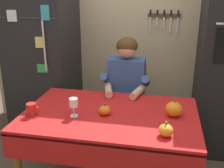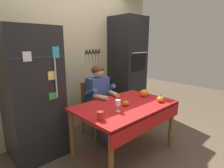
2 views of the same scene
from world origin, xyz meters
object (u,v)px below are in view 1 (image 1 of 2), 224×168
seated_person (125,89)px  pumpkin_small (174,109)px  refrigerator (44,61)px  pumpkin_medium (166,130)px  wine_glass (74,104)px  dining_table (110,123)px  pumpkin_large (105,110)px  coffee_mug (32,110)px  chair_behind_person (128,102)px

seated_person → pumpkin_small: bearing=-49.5°
refrigerator → pumpkin_medium: refrigerator is taller
wine_glass → pumpkin_medium: bearing=-13.4°
seated_person → pumpkin_small: (0.46, -0.54, 0.06)m
dining_table → pumpkin_large: pumpkin_large is taller
seated_person → coffee_mug: seated_person is taller
seated_person → wine_glass: 0.77m
chair_behind_person → coffee_mug: bearing=-123.9°
seated_person → wine_glass: size_ratio=8.24×
chair_behind_person → seated_person: (-0.00, -0.19, 0.23)m
refrigerator → seated_person: bearing=-15.8°
refrigerator → chair_behind_person: refrigerator is taller
seated_person → pumpkin_medium: 0.96m
dining_table → coffee_mug: (-0.60, -0.15, 0.13)m
pumpkin_large → pumpkin_medium: 0.54m
dining_table → chair_behind_person: 0.81m
refrigerator → pumpkin_large: bearing=-44.7°
refrigerator → pumpkin_medium: (1.39, -1.15, -0.12)m
chair_behind_person → pumpkin_medium: bearing=-69.0°
chair_behind_person → coffee_mug: (-0.63, -0.94, 0.28)m
wine_glass → pumpkin_small: 0.78m
refrigerator → pumpkin_small: refrigerator is taller
seated_person → pumpkin_large: seated_person is taller
chair_behind_person → wine_glass: bearing=-108.8°
wine_glass → dining_table: bearing=20.3°
pumpkin_large → pumpkin_small: size_ratio=0.71×
coffee_mug → pumpkin_small: size_ratio=0.74×
pumpkin_medium → pumpkin_small: bearing=80.3°
refrigerator → wine_glass: refrigerator is taller
refrigerator → pumpkin_small: bearing=-29.6°
chair_behind_person → wine_glass: size_ratio=6.15×
seated_person → pumpkin_small: seated_person is taller
pumpkin_large → dining_table: bearing=33.7°
coffee_mug → pumpkin_large: (0.56, 0.13, -0.01)m
refrigerator → wine_glass: size_ratio=11.91×
chair_behind_person → wine_glass: (-0.30, -0.89, 0.34)m
pumpkin_medium → dining_table: bearing=149.1°
wine_glass → pumpkin_small: bearing=11.7°
refrigerator → pumpkin_medium: 1.81m
refrigerator → dining_table: bearing=-42.9°
pumpkin_small → wine_glass: bearing=-168.3°
coffee_mug → refrigerator: bearing=109.0°
pumpkin_large → pumpkin_medium: bearing=-27.0°
chair_behind_person → pumpkin_large: (-0.07, -0.82, 0.27)m
dining_table → chair_behind_person: (0.04, 0.79, -0.14)m
pumpkin_large → pumpkin_medium: (0.48, -0.24, 0.00)m
chair_behind_person → coffee_mug: chair_behind_person is taller
dining_table → refrigerator: bearing=137.1°
pumpkin_small → coffee_mug: bearing=-169.1°
dining_table → pumpkin_small: pumpkin_small is taller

